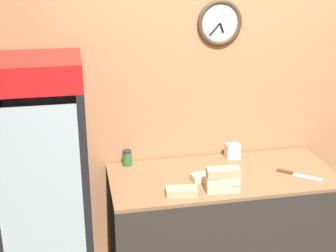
% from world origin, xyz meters
% --- Properties ---
extents(wall_back, '(5.20, 0.09, 2.70)m').
position_xyz_m(wall_back, '(0.00, 1.34, 1.35)').
color(wall_back, tan).
rests_on(wall_back, ground_plane).
extents(prep_counter, '(1.70, 0.74, 0.90)m').
position_xyz_m(prep_counter, '(0.00, 0.92, 0.45)').
color(prep_counter, '#332D28').
rests_on(prep_counter, ground_plane).
extents(beverage_cooler, '(0.63, 0.66, 1.84)m').
position_xyz_m(beverage_cooler, '(-1.30, 1.01, 1.00)').
color(beverage_cooler, black).
rests_on(beverage_cooler, ground_plane).
extents(sandwich_stack_bottom, '(0.24, 0.12, 0.06)m').
position_xyz_m(sandwich_stack_bottom, '(-0.09, 0.68, 0.93)').
color(sandwich_stack_bottom, beige).
rests_on(sandwich_stack_bottom, prep_counter).
extents(sandwich_stack_middle, '(0.24, 0.13, 0.06)m').
position_xyz_m(sandwich_stack_middle, '(-0.09, 0.68, 0.99)').
color(sandwich_stack_middle, beige).
rests_on(sandwich_stack_middle, sandwich_stack_bottom).
extents(sandwich_stack_top, '(0.24, 0.12, 0.06)m').
position_xyz_m(sandwich_stack_top, '(-0.09, 0.68, 1.05)').
color(sandwich_stack_top, tan).
rests_on(sandwich_stack_top, sandwich_stack_middle).
extents(sandwich_flat_left, '(0.22, 0.12, 0.05)m').
position_xyz_m(sandwich_flat_left, '(-0.16, 0.86, 0.93)').
color(sandwich_flat_left, beige).
rests_on(sandwich_flat_left, prep_counter).
extents(sandwich_flat_right, '(0.22, 0.13, 0.05)m').
position_xyz_m(sandwich_flat_right, '(-0.38, 0.68, 0.93)').
color(sandwich_flat_right, tan).
rests_on(sandwich_flat_right, prep_counter).
extents(chefs_knife, '(0.28, 0.24, 0.02)m').
position_xyz_m(chefs_knife, '(0.51, 0.82, 0.91)').
color(chefs_knife, silver).
rests_on(chefs_knife, prep_counter).
extents(condiment_jar, '(0.08, 0.08, 0.12)m').
position_xyz_m(condiment_jar, '(-0.68, 1.23, 0.96)').
color(condiment_jar, '#336B38').
rests_on(condiment_jar, prep_counter).
extents(napkin_dispenser, '(0.11, 0.09, 0.12)m').
position_xyz_m(napkin_dispenser, '(0.16, 1.20, 0.96)').
color(napkin_dispenser, silver).
rests_on(napkin_dispenser, prep_counter).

